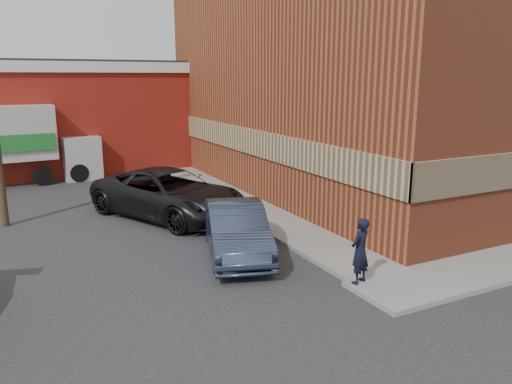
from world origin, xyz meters
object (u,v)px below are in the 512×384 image
warehouse (28,116)px  man (360,251)px  box_truck (4,140)px  brick_building (388,79)px  sedan (236,230)px  suv_a (169,194)px

warehouse → man: 21.15m
warehouse → box_truck: bearing=-107.6°
brick_building → box_truck: 17.45m
man → warehouse: bearing=-94.3°
sedan → suv_a: 4.53m
warehouse → suv_a: 13.13m
man → box_truck: (-7.06, 16.29, 1.16)m
sedan → box_truck: box_truck is taller
man → sedan: size_ratio=0.36×
suv_a → warehouse: bearing=81.4°
warehouse → suv_a: warehouse is taller
man → suv_a: size_ratio=0.26×
brick_building → box_truck: brick_building is taller
brick_building → warehouse: 18.30m
brick_building → man: brick_building is taller
warehouse → suv_a: (3.69, -12.44, -1.98)m
warehouse → suv_a: size_ratio=2.71×
suv_a → man: bearing=-99.9°
brick_building → warehouse: (-14.50, 11.00, -1.87)m
brick_building → suv_a: size_ratio=3.04×
box_truck → sedan: bearing=-70.8°
brick_building → sedan: brick_building is taller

